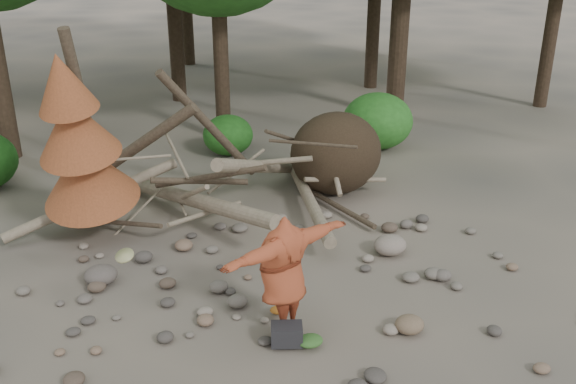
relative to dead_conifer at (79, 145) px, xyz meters
name	(u,v)px	position (x,y,z in m)	size (l,w,h in m)	color
ground	(289,302)	(3.12, -3.37, -2.11)	(120.00, 120.00, 0.00)	#514C44
deadfall_pile	(314,158)	(5.13, 0.87, -1.16)	(8.55, 5.24, 3.30)	#332619
dead_conifer	(79,145)	(0.00, 0.00, 0.00)	(2.06, 2.16, 4.35)	#4C3F30
bush_mid	(228,135)	(3.92, 4.43, -1.55)	(1.40, 1.40, 1.12)	#25671D
bush_right	(378,121)	(8.12, 3.63, -1.31)	(2.00, 2.00, 1.60)	#2F7A26
frisbee_thrower	(283,274)	(2.75, -4.16, -1.05)	(3.71, 1.51, 1.96)	#9F4023
backpack	(287,337)	(2.68, -4.53, -1.95)	(0.48, 0.32, 0.32)	black
cloth_green	(310,343)	(3.01, -4.68, -2.04)	(0.40, 0.34, 0.15)	#325F26
cloth_orange	(278,312)	(2.82, -3.68, -2.06)	(0.28, 0.23, 0.10)	#A05A1B
boulder_front_right	(409,324)	(4.65, -4.79, -1.97)	(0.47, 0.43, 0.28)	#766049
boulder_mid_right	(390,245)	(5.55, -2.33, -1.92)	(0.65, 0.59, 0.39)	gray
boulder_mid_left	(101,275)	(0.09, -1.71, -1.93)	(0.59, 0.53, 0.36)	#59514B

